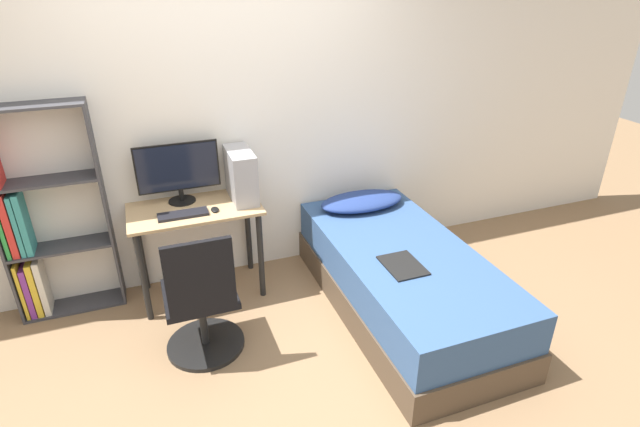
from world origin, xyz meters
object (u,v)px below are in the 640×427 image
object	(u,v)px
bookshelf	(34,227)
pc_tower	(241,175)
office_chair	(202,309)
bed	(402,280)
monitor	(178,170)
keyboard	(183,214)

from	to	relation	value
bookshelf	pc_tower	xyz separation A→B (m)	(1.43, -0.11, 0.22)
bookshelf	office_chair	size ratio (longest dim) A/B	1.67
bed	pc_tower	xyz separation A→B (m)	(-0.97, 0.77, 0.67)
bookshelf	monitor	bearing A→B (deg)	-0.01
bookshelf	office_chair	distance (m)	1.34
office_chair	monitor	world-z (taller)	monitor
bookshelf	monitor	world-z (taller)	bookshelf
keyboard	pc_tower	size ratio (longest dim) A/B	0.87
office_chair	keyboard	xyz separation A→B (m)	(-0.00, 0.60, 0.39)
bookshelf	keyboard	size ratio (longest dim) A/B	4.43
office_chair	monitor	xyz separation A→B (m)	(0.02, 0.84, 0.63)
office_chair	bed	bearing A→B (deg)	-1.24
monitor	pc_tower	world-z (taller)	monitor
bed	monitor	size ratio (longest dim) A/B	3.34
keyboard	pc_tower	bearing A→B (deg)	17.19
monitor	keyboard	world-z (taller)	monitor
bed	pc_tower	world-z (taller)	pc_tower
monitor	keyboard	bearing A→B (deg)	-95.27
bed	keyboard	xyz separation A→B (m)	(-1.43, 0.63, 0.49)
bed	monitor	bearing A→B (deg)	148.14
office_chair	pc_tower	world-z (taller)	pc_tower
bookshelf	office_chair	bearing A→B (deg)	-40.72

